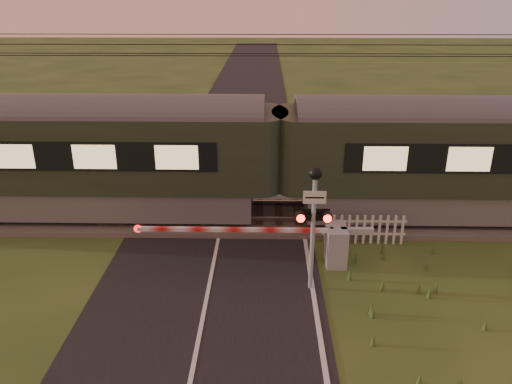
{
  "coord_description": "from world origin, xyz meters",
  "views": [
    {
      "loc": [
        1.48,
        -9.31,
        7.29
      ],
      "look_at": [
        1.23,
        3.2,
        2.27
      ],
      "focal_mm": 35.0,
      "sensor_mm": 36.0,
      "label": 1
    }
  ],
  "objects_px": {
    "boom_gate": "(326,243)",
    "picket_fence": "(364,229)",
    "crossing_signal": "(314,207)",
    "train": "(279,156)"
  },
  "relations": [
    {
      "from": "boom_gate",
      "to": "crossing_signal",
      "type": "xyz_separation_m",
      "value": [
        -0.52,
        -1.33,
        1.7
      ]
    },
    {
      "from": "train",
      "to": "boom_gate",
      "type": "xyz_separation_m",
      "value": [
        1.28,
        -3.13,
        -1.59
      ]
    },
    {
      "from": "boom_gate",
      "to": "crossing_signal",
      "type": "relative_size",
      "value": 2.0
    },
    {
      "from": "picket_fence",
      "to": "train",
      "type": "bearing_deg",
      "value": 143.99
    },
    {
      "from": "boom_gate",
      "to": "picket_fence",
      "type": "height_order",
      "value": "boom_gate"
    },
    {
      "from": "boom_gate",
      "to": "picket_fence",
      "type": "relative_size",
      "value": 2.63
    },
    {
      "from": "train",
      "to": "picket_fence",
      "type": "height_order",
      "value": "train"
    },
    {
      "from": "train",
      "to": "boom_gate",
      "type": "bearing_deg",
      "value": -67.8
    },
    {
      "from": "crossing_signal",
      "to": "train",
      "type": "bearing_deg",
      "value": 99.61
    },
    {
      "from": "boom_gate",
      "to": "picket_fence",
      "type": "distance_m",
      "value": 1.82
    }
  ]
}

